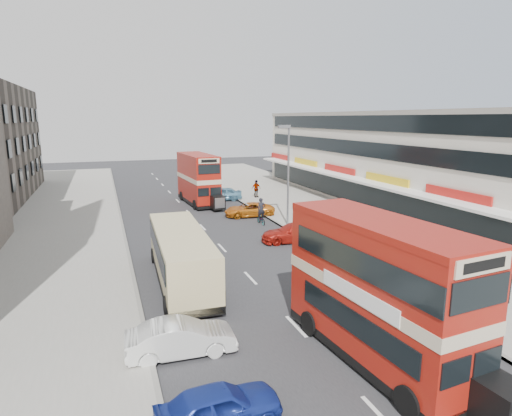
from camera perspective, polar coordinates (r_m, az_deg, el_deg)
name	(u,v)px	position (r m, az deg, el deg)	size (l,w,h in m)	color
ground	(318,350)	(17.50, 8.19, -18.02)	(160.00, 160.00, 0.00)	#28282B
road_surface	(203,227)	(35.22, -7.05, -2.53)	(12.00, 90.00, 0.01)	#28282B
pavement_right	(334,215)	(39.47, 10.20, -0.97)	(12.00, 90.00, 0.15)	gray
pavement_left	(38,240)	(34.77, -26.77, -3.81)	(12.00, 90.00, 0.15)	gray
kerb_left	(124,233)	(34.47, -17.01, -3.17)	(0.20, 90.00, 0.16)	gray
kerb_right	(273,221)	(36.95, 2.21, -1.66)	(0.20, 90.00, 0.16)	gray
commercial_row	(397,159)	(44.79, 18.06, 6.13)	(9.90, 46.20, 9.30)	beige
street_lamp	(287,168)	(34.48, 4.17, 5.30)	(1.00, 0.20, 8.12)	slate
bus_main	(379,291)	(16.20, 15.90, -10.45)	(3.31, 9.24, 5.05)	black
bus_second	(198,179)	(44.53, -7.61, 3.84)	(3.01, 8.98, 4.91)	black
coach	(181,255)	(23.44, -9.85, -6.09)	(2.89, 9.94, 2.61)	black
car_left_near	(219,406)	(13.58, -4.90, -24.57)	(1.48, 3.68, 1.26)	navy
car_left_front	(181,338)	(16.96, -9.87, -16.53)	(1.41, 4.05, 1.33)	silver
car_right_a	(293,233)	(30.91, 4.96, -3.25)	(1.87, 4.60, 1.33)	#AA1A11
car_right_b	(249,210)	(38.65, -0.90, -0.23)	(2.05, 4.44, 1.23)	#CC6A14
car_right_c	(222,194)	(46.22, -4.49, 1.84)	(1.67, 4.16, 1.42)	#548BA9
pedestrian_near	(329,224)	(32.18, 9.65, -2.12)	(0.64, 0.44, 1.74)	gray
pedestrian_far	(256,189)	(47.20, 0.01, 2.57)	(1.11, 0.46, 1.89)	gray
cyclist	(261,215)	(35.84, 0.71, -0.90)	(0.68, 1.57, 2.19)	gray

